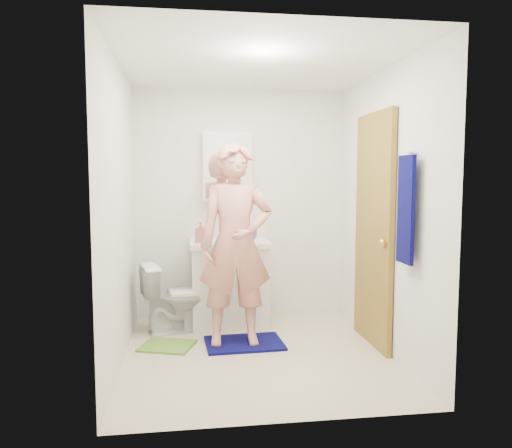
{
  "coord_description": "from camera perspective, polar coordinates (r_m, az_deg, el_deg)",
  "views": [
    {
      "loc": [
        -0.58,
        -4.05,
        1.48
      ],
      "look_at": [
        0.03,
        0.25,
        1.08
      ],
      "focal_mm": 35.0,
      "sensor_mm": 36.0,
      "label": 1
    }
  ],
  "objects": [
    {
      "name": "toothbrush_cup",
      "position": [
        5.1,
        -0.63,
        -1.24
      ],
      "size": [
        0.18,
        0.18,
        0.1
      ],
      "primitive_type": "imported",
      "rotation": [
        0.0,
        0.0,
        -0.43
      ],
      "color": "#6A4394",
      "rests_on": "countertop"
    },
    {
      "name": "medicine_cabinet",
      "position": [
        5.21,
        -3.34,
        6.58
      ],
      "size": [
        0.5,
        0.12,
        0.7
      ],
      "primitive_type": "cube",
      "color": "white",
      "rests_on": "wall_back"
    },
    {
      "name": "toilet",
      "position": [
        4.92,
        -9.02,
        -8.24
      ],
      "size": [
        0.73,
        0.52,
        0.67
      ],
      "primitive_type": "imported",
      "rotation": [
        0.0,
        0.0,
        1.82
      ],
      "color": "white",
      "rests_on": "floor"
    },
    {
      "name": "vanity_cabinet",
      "position": [
        5.1,
        -3.06,
        -6.98
      ],
      "size": [
        0.75,
        0.55,
        0.8
      ],
      "primitive_type": "cube",
      "color": "white",
      "rests_on": "floor"
    },
    {
      "name": "ceiling",
      "position": [
        4.19,
        0.09,
        18.08
      ],
      "size": [
        2.2,
        2.4,
        0.02
      ],
      "primitive_type": "cube",
      "color": "white",
      "rests_on": "ground"
    },
    {
      "name": "wall_left",
      "position": [
        4.09,
        -15.5,
        1.14
      ],
      "size": [
        0.02,
        2.4,
        2.4
      ],
      "primitive_type": "cube",
      "color": "silver",
      "rests_on": "ground"
    },
    {
      "name": "door_knob",
      "position": [
        4.23,
        14.32,
        -2.11
      ],
      "size": [
        0.07,
        0.07,
        0.07
      ],
      "primitive_type": "sphere",
      "color": "gold",
      "rests_on": "door"
    },
    {
      "name": "bath_mat",
      "position": [
        4.58,
        -1.36,
        -13.45
      ],
      "size": [
        0.7,
        0.52,
        0.02
      ],
      "primitive_type": "cube",
      "rotation": [
        0.0,
        0.0,
        0.05
      ],
      "color": "#08084C",
      "rests_on": "floor"
    },
    {
      "name": "man",
      "position": [
        4.37,
        -2.34,
        -2.36
      ],
      "size": [
        0.64,
        0.43,
        1.76
      ],
      "primitive_type": "imported",
      "rotation": [
        0.0,
        0.0,
        -0.01
      ],
      "color": "tan",
      "rests_on": "bath_mat"
    },
    {
      "name": "towel_hook",
      "position": [
        3.85,
        17.47,
        7.84
      ],
      "size": [
        0.06,
        0.02,
        0.02
      ],
      "primitive_type": "cylinder",
      "rotation": [
        0.0,
        1.57,
        0.0
      ],
      "color": "silver",
      "rests_on": "wall_right"
    },
    {
      "name": "wall_right",
      "position": [
        4.39,
        14.58,
        1.43
      ],
      "size": [
        0.02,
        2.4,
        2.4
      ],
      "primitive_type": "cube",
      "color": "silver",
      "rests_on": "ground"
    },
    {
      "name": "faucet",
      "position": [
        5.19,
        -3.26,
        -1.05
      ],
      "size": [
        0.03,
        0.03,
        0.12
      ],
      "primitive_type": "cylinder",
      "color": "silver",
      "rests_on": "countertop"
    },
    {
      "name": "mirror_panel",
      "position": [
        5.14,
        -3.28,
        6.59
      ],
      "size": [
        0.46,
        0.01,
        0.66
      ],
      "primitive_type": "cube",
      "color": "white",
      "rests_on": "wall_back"
    },
    {
      "name": "towel",
      "position": [
        3.84,
        16.75,
        1.59
      ],
      "size": [
        0.03,
        0.24,
        0.8
      ],
      "primitive_type": "cube",
      "color": "#08084C",
      "rests_on": "wall_right"
    },
    {
      "name": "green_rug",
      "position": [
        4.58,
        -10.11,
        -13.54
      ],
      "size": [
        0.53,
        0.49,
        0.02
      ],
      "primitive_type": "cube",
      "rotation": [
        0.0,
        0.0,
        -0.32
      ],
      "color": "olive",
      "rests_on": "floor"
    },
    {
      "name": "wall_front",
      "position": [
        2.91,
        3.44,
        -0.3
      ],
      "size": [
        2.2,
        0.02,
        2.4
      ],
      "primitive_type": "cube",
      "color": "silver",
      "rests_on": "ground"
    },
    {
      "name": "wall_back",
      "position": [
        5.3,
        -1.76,
        2.23
      ],
      "size": [
        2.2,
        0.02,
        2.4
      ],
      "primitive_type": "cube",
      "color": "silver",
      "rests_on": "ground"
    },
    {
      "name": "door",
      "position": [
        4.53,
        13.27,
        -0.65
      ],
      "size": [
        0.05,
        0.8,
        2.05
      ],
      "primitive_type": "cube",
      "color": "olive",
      "rests_on": "ground"
    },
    {
      "name": "sink_basin",
      "position": [
        5.02,
        -3.08,
        -2.07
      ],
      "size": [
        0.4,
        0.4,
        0.03
      ],
      "primitive_type": "cylinder",
      "color": "white",
      "rests_on": "countertop"
    },
    {
      "name": "floor",
      "position": [
        4.35,
        0.08,
        -14.77
      ],
      "size": [
        2.2,
        2.4,
        0.02
      ],
      "primitive_type": "cube",
      "color": "beige",
      "rests_on": "ground"
    },
    {
      "name": "countertop",
      "position": [
        5.02,
        -3.08,
        -2.24
      ],
      "size": [
        0.79,
        0.59,
        0.05
      ],
      "primitive_type": "cube",
      "color": "white",
      "rests_on": "vanity_cabinet"
    },
    {
      "name": "soap_dispenser",
      "position": [
        4.92,
        -6.34,
        -0.93
      ],
      "size": [
        0.12,
        0.12,
        0.2
      ],
      "primitive_type": "imported",
      "rotation": [
        0.0,
        0.0,
        -0.38
      ],
      "color": "#C45B60",
      "rests_on": "countertop"
    }
  ]
}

